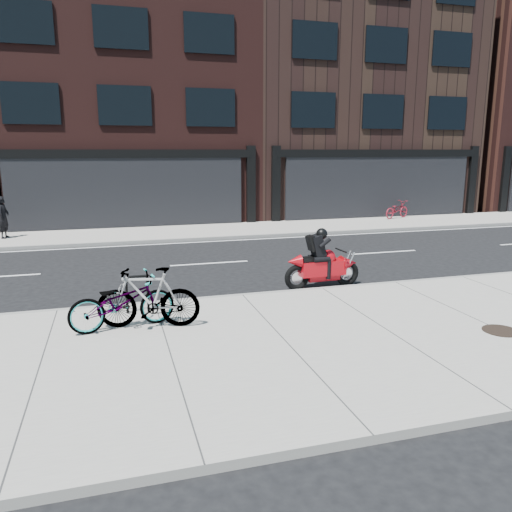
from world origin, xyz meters
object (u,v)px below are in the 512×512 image
object	(u,v)px
bike_rack	(137,291)
pedestrian	(3,217)
bicycle_far	(397,210)
bicycle_rear	(148,298)
motorcycle	(326,263)
manhole_cover	(501,331)
bicycle_front	(122,302)

from	to	relation	value
bike_rack	pedestrian	world-z (taller)	pedestrian
pedestrian	bicycle_far	xyz separation A→B (m)	(17.33, 0.83, -0.37)
bicycle_rear	motorcycle	distance (m)	4.98
bike_rack	motorcycle	world-z (taller)	motorcycle
bicycle_rear	manhole_cover	distance (m)	6.56
bicycle_rear	motorcycle	xyz separation A→B (m)	(4.52, 2.08, -0.09)
bicycle_front	pedestrian	world-z (taller)	pedestrian
motorcycle	bicycle_far	distance (m)	13.16
bicycle_rear	manhole_cover	size ratio (longest dim) A/B	2.90
manhole_cover	bicycle_front	bearing A→B (deg)	162.43
manhole_cover	bicycle_rear	bearing A→B (deg)	161.78
bicycle_far	manhole_cover	xyz separation A→B (m)	(-6.64, -14.32, -0.42)
bicycle_front	bicycle_far	size ratio (longest dim) A/B	1.21
motorcycle	bicycle_far	xyz separation A→B (m)	(8.32, 10.20, -0.06)
motorcycle	pedestrian	distance (m)	13.00
manhole_cover	bicycle_far	bearing A→B (deg)	65.12
motorcycle	bicycle_far	bearing A→B (deg)	48.39
bicycle_rear	motorcycle	size ratio (longest dim) A/B	0.94
motorcycle	bicycle_front	bearing A→B (deg)	-160.45
bicycle_front	motorcycle	xyz separation A→B (m)	(4.99, 2.01, -0.03)
bicycle_rear	manhole_cover	world-z (taller)	bicycle_rear
bike_rack	motorcycle	xyz separation A→B (m)	(4.68, 1.14, 0.03)
bike_rack	motorcycle	size ratio (longest dim) A/B	0.38
pedestrian	bicycle_far	world-z (taller)	pedestrian
pedestrian	manhole_cover	world-z (taller)	pedestrian
bicycle_front	motorcycle	bearing A→B (deg)	-79.41
bike_rack	pedestrian	distance (m)	11.37
bike_rack	bicycle_far	distance (m)	17.25
motorcycle	pedestrian	world-z (taller)	pedestrian
bike_rack	manhole_cover	world-z (taller)	bike_rack
bike_rack	bicycle_far	world-z (taller)	bicycle_far
bike_rack	manhole_cover	bearing A→B (deg)	-25.16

